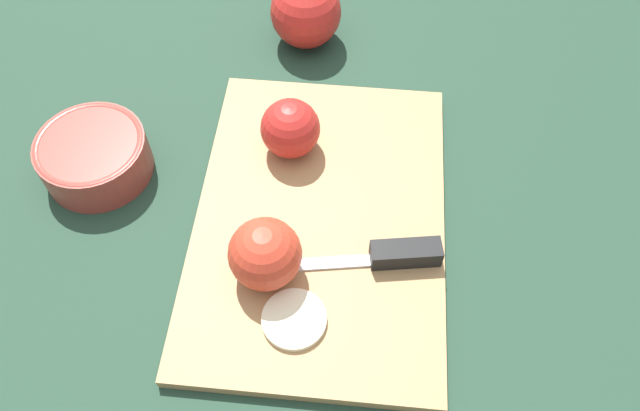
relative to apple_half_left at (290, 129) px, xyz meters
name	(u,v)px	position (x,y,z in m)	size (l,w,h in m)	color
ground_plane	(320,223)	(0.09, 0.05, -0.05)	(4.00, 4.00, 0.00)	#1E3828
cutting_board	(320,220)	(0.09, 0.05, -0.04)	(0.39, 0.28, 0.01)	#A37A4C
apple_half_left	(290,129)	(0.00, 0.00, 0.00)	(0.07, 0.07, 0.07)	red
apple_half_right	(265,254)	(0.16, 0.00, 0.00)	(0.07, 0.07, 0.07)	red
knife	(400,254)	(0.13, 0.13, -0.02)	(0.05, 0.15, 0.02)	silver
apple_slice	(294,319)	(0.21, 0.04, -0.03)	(0.06, 0.06, 0.01)	beige
apple_whole	(306,12)	(-0.19, -0.01, 0.00)	(0.09, 0.09, 0.10)	red
bowl	(94,155)	(0.05, -0.21, -0.02)	(0.12, 0.12, 0.05)	#99382D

